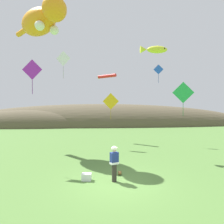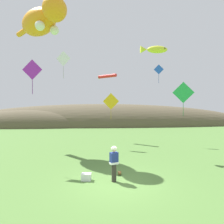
{
  "view_description": "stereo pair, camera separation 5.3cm",
  "coord_description": "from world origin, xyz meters",
  "px_view_note": "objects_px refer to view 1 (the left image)",
  "views": [
    {
      "loc": [
        -0.91,
        -9.63,
        3.74
      ],
      "look_at": [
        0.0,
        4.0,
        3.41
      ],
      "focal_mm": 32.0,
      "sensor_mm": 36.0,
      "label": 1
    },
    {
      "loc": [
        -0.86,
        -9.63,
        3.74
      ],
      "look_at": [
        0.0,
        4.0,
        3.41
      ],
      "focal_mm": 32.0,
      "sensor_mm": 36.0,
      "label": 2
    }
  ],
  "objects_px": {
    "kite_giant_cat": "(42,20)",
    "kite_diamond_blue": "(158,70)",
    "kite_diamond_gold": "(111,101)",
    "kite_diamond_green": "(183,93)",
    "picnic_cooler": "(86,177)",
    "kite_diamond_white": "(63,59)",
    "festival_attendant": "(114,163)",
    "kite_diamond_violet": "(32,70)",
    "kite_tube_streamer": "(107,76)",
    "kite_fish_windsock": "(154,50)",
    "kite_spool": "(120,173)"
  },
  "relations": [
    {
      "from": "picnic_cooler",
      "to": "kite_diamond_blue",
      "type": "height_order",
      "value": "kite_diamond_blue"
    },
    {
      "from": "kite_tube_streamer",
      "to": "kite_diamond_gold",
      "type": "distance_m",
      "value": 5.12
    },
    {
      "from": "kite_giant_cat",
      "to": "kite_fish_windsock",
      "type": "relative_size",
      "value": 2.9
    },
    {
      "from": "kite_fish_windsock",
      "to": "kite_tube_streamer",
      "type": "relative_size",
      "value": 1.03
    },
    {
      "from": "picnic_cooler",
      "to": "kite_fish_windsock",
      "type": "height_order",
      "value": "kite_fish_windsock"
    },
    {
      "from": "kite_diamond_blue",
      "to": "kite_spool",
      "type": "bearing_deg",
      "value": -117.58
    },
    {
      "from": "kite_spool",
      "to": "kite_diamond_green",
      "type": "xyz_separation_m",
      "value": [
        4.74,
        2.75,
        4.62
      ]
    },
    {
      "from": "kite_tube_streamer",
      "to": "kite_giant_cat",
      "type": "bearing_deg",
      "value": -135.35
    },
    {
      "from": "picnic_cooler",
      "to": "kite_giant_cat",
      "type": "relative_size",
      "value": 0.08
    },
    {
      "from": "kite_tube_streamer",
      "to": "kite_diamond_green",
      "type": "bearing_deg",
      "value": -60.81
    },
    {
      "from": "kite_diamond_gold",
      "to": "kite_diamond_green",
      "type": "xyz_separation_m",
      "value": [
        4.78,
        -4.78,
        0.48
      ]
    },
    {
      "from": "kite_tube_streamer",
      "to": "kite_diamond_white",
      "type": "bearing_deg",
      "value": -115.02
    },
    {
      "from": "kite_giant_cat",
      "to": "kite_diamond_gold",
      "type": "relative_size",
      "value": 2.63
    },
    {
      "from": "kite_fish_windsock",
      "to": "kite_diamond_white",
      "type": "xyz_separation_m",
      "value": [
        -7.06,
        -0.82,
        -1.05
      ]
    },
    {
      "from": "kite_diamond_gold",
      "to": "kite_diamond_green",
      "type": "distance_m",
      "value": 6.78
    },
    {
      "from": "kite_spool",
      "to": "kite_diamond_blue",
      "type": "relative_size",
      "value": 0.13
    },
    {
      "from": "festival_attendant",
      "to": "kite_diamond_blue",
      "type": "xyz_separation_m",
      "value": [
        5.47,
        10.67,
        6.72
      ]
    },
    {
      "from": "kite_fish_windsock",
      "to": "kite_diamond_green",
      "type": "distance_m",
      "value": 4.51
    },
    {
      "from": "kite_spool",
      "to": "kite_giant_cat",
      "type": "bearing_deg",
      "value": 133.43
    },
    {
      "from": "kite_spool",
      "to": "picnic_cooler",
      "type": "bearing_deg",
      "value": -159.51
    },
    {
      "from": "kite_giant_cat",
      "to": "kite_diamond_violet",
      "type": "bearing_deg",
      "value": -82.47
    },
    {
      "from": "kite_diamond_gold",
      "to": "kite_diamond_white",
      "type": "bearing_deg",
      "value": -138.15
    },
    {
      "from": "kite_spool",
      "to": "picnic_cooler",
      "type": "xyz_separation_m",
      "value": [
        -1.78,
        -0.66,
        0.05
      ]
    },
    {
      "from": "picnic_cooler",
      "to": "kite_tube_streamer",
      "type": "distance_m",
      "value": 14.32
    },
    {
      "from": "festival_attendant",
      "to": "kite_diamond_green",
      "type": "height_order",
      "value": "kite_diamond_green"
    },
    {
      "from": "kite_diamond_green",
      "to": "kite_fish_windsock",
      "type": "bearing_deg",
      "value": 122.44
    },
    {
      "from": "kite_diamond_gold",
      "to": "kite_diamond_blue",
      "type": "xyz_separation_m",
      "value": [
        5.14,
        2.23,
        3.4
      ]
    },
    {
      "from": "kite_fish_windsock",
      "to": "kite_diamond_white",
      "type": "bearing_deg",
      "value": -173.34
    },
    {
      "from": "kite_diamond_gold",
      "to": "kite_diamond_green",
      "type": "height_order",
      "value": "kite_diamond_green"
    },
    {
      "from": "kite_tube_streamer",
      "to": "kite_diamond_violet",
      "type": "relative_size",
      "value": 0.98
    },
    {
      "from": "festival_attendant",
      "to": "kite_diamond_green",
      "type": "xyz_separation_m",
      "value": [
        5.12,
        3.66,
        3.8
      ]
    },
    {
      "from": "kite_giant_cat",
      "to": "kite_diamond_blue",
      "type": "bearing_deg",
      "value": 18.11
    },
    {
      "from": "kite_tube_streamer",
      "to": "kite_diamond_white",
      "type": "distance_m",
      "value": 8.28
    },
    {
      "from": "kite_fish_windsock",
      "to": "kite_diamond_gold",
      "type": "relative_size",
      "value": 0.9
    },
    {
      "from": "festival_attendant",
      "to": "kite_spool",
      "type": "bearing_deg",
      "value": 67.58
    },
    {
      "from": "picnic_cooler",
      "to": "kite_diamond_green",
      "type": "height_order",
      "value": "kite_diamond_green"
    },
    {
      "from": "kite_diamond_blue",
      "to": "kite_diamond_violet",
      "type": "bearing_deg",
      "value": -143.29
    },
    {
      "from": "kite_spool",
      "to": "kite_diamond_violet",
      "type": "xyz_separation_m",
      "value": [
        -5.3,
        2.01,
        5.95
      ]
    },
    {
      "from": "picnic_cooler",
      "to": "kite_diamond_gold",
      "type": "relative_size",
      "value": 0.22
    },
    {
      "from": "kite_diamond_green",
      "to": "kite_diamond_white",
      "type": "xyz_separation_m",
      "value": [
        -8.5,
        1.45,
        2.57
      ]
    },
    {
      "from": "kite_diamond_blue",
      "to": "festival_attendant",
      "type": "bearing_deg",
      "value": -117.16
    },
    {
      "from": "kite_giant_cat",
      "to": "kite_diamond_violet",
      "type": "relative_size",
      "value": 2.94
    },
    {
      "from": "kite_diamond_blue",
      "to": "kite_diamond_white",
      "type": "distance_m",
      "value": 10.46
    },
    {
      "from": "festival_attendant",
      "to": "picnic_cooler",
      "type": "xyz_separation_m",
      "value": [
        -1.4,
        0.24,
        -0.77
      ]
    },
    {
      "from": "kite_diamond_white",
      "to": "kite_diamond_blue",
      "type": "bearing_deg",
      "value": 32.1
    },
    {
      "from": "kite_diamond_violet",
      "to": "kite_fish_windsock",
      "type": "bearing_deg",
      "value": 19.36
    },
    {
      "from": "kite_giant_cat",
      "to": "kite_diamond_blue",
      "type": "xyz_separation_m",
      "value": [
        10.95,
        3.58,
        -3.24
      ]
    },
    {
      "from": "kite_spool",
      "to": "kite_diamond_gold",
      "type": "xyz_separation_m",
      "value": [
        -0.04,
        7.53,
        4.15
      ]
    },
    {
      "from": "kite_diamond_blue",
      "to": "kite_diamond_white",
      "type": "relative_size",
      "value": 0.96
    },
    {
      "from": "picnic_cooler",
      "to": "kite_diamond_white",
      "type": "height_order",
      "value": "kite_diamond_white"
    }
  ]
}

